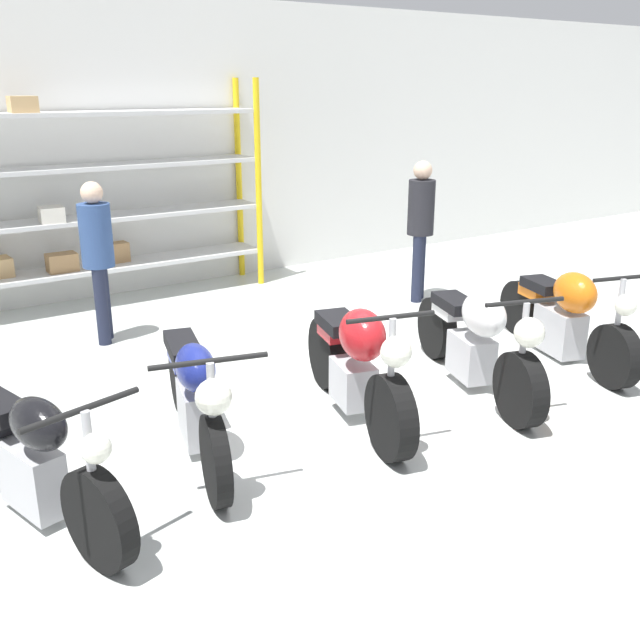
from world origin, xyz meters
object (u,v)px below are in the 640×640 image
motorcycle_orange (565,316)px  person_near_rack (421,220)px  shelving_rack (85,199)px  motorcycle_blue (195,394)px  person_browsing (97,250)px  motorcycle_red (357,364)px  motorcycle_white (476,340)px  motorcycle_black (33,458)px

motorcycle_orange → person_near_rack: person_near_rack is taller
shelving_rack → motorcycle_orange: shelving_rack is taller
motorcycle_blue → person_browsing: 2.76m
motorcycle_red → person_near_rack: (2.61, 2.28, 0.53)m
person_browsing → person_near_rack: person_near_rack is taller
motorcycle_red → motorcycle_white: bearing=100.8°
motorcycle_black → motorcycle_red: size_ratio=0.99×
motorcycle_black → person_browsing: size_ratio=1.17×
motorcycle_red → person_browsing: person_browsing is taller
motorcycle_orange → shelving_rack: bearing=-126.4°
motorcycle_blue → motorcycle_black: bearing=-63.3°
motorcycle_black → person_browsing: bearing=140.3°
motorcycle_white → person_near_rack: person_near_rack is taller
motorcycle_blue → person_near_rack: person_near_rack is taller
motorcycle_red → person_browsing: 3.16m
motorcycle_blue → person_browsing: size_ratio=1.23×
motorcycle_red → person_browsing: (-1.10, 2.92, 0.50)m
shelving_rack → motorcycle_orange: (3.28, -4.32, -0.85)m
shelving_rack → motorcycle_black: (-1.64, -4.35, -0.86)m
motorcycle_black → person_browsing: (1.34, 2.96, 0.55)m
motorcycle_white → motorcycle_orange: (1.25, 0.06, -0.03)m
person_near_rack → motorcycle_white: bearing=110.3°
motorcycle_orange → person_near_rack: 2.37m
motorcycle_black → motorcycle_blue: 1.20m
motorcycle_orange → person_near_rack: bearing=-167.0°
motorcycle_blue → shelving_rack: bearing=-172.4°
motorcycle_red → shelving_rack: bearing=-154.9°
person_browsing → motorcycle_black: bearing=90.2°
shelving_rack → motorcycle_blue: size_ratio=2.05×
motorcycle_white → person_near_rack: bearing=167.2°
person_near_rack → person_browsing: bearing=41.0°
motorcycle_orange → motorcycle_white: bearing=-70.7°
motorcycle_white → person_browsing: bearing=-124.5°
motorcycle_black → motorcycle_blue: bearing=87.1°
shelving_rack → motorcycle_black: bearing=-110.7°
motorcycle_white → motorcycle_orange: 1.25m
shelving_rack → person_browsing: bearing=-102.2°
motorcycle_orange → person_browsing: 4.66m
motorcycle_blue → motorcycle_white: 2.52m
shelving_rack → motorcycle_blue: 4.20m
motorcycle_orange → person_browsing: size_ratio=1.24×
motorcycle_red → motorcycle_black: bearing=-74.4°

